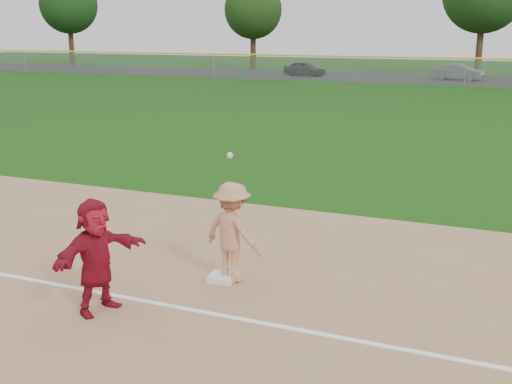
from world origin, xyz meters
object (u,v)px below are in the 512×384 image
at_px(first_base, 222,277).
at_px(car_mid, 459,72).
at_px(base_runner, 96,256).
at_px(car_left, 305,69).

bearing_deg(first_base, car_mid, 91.10).
xyz_separation_m(first_base, base_runner, (-1.18, -1.77, 0.81)).
bearing_deg(car_left, base_runner, -155.85).
bearing_deg(base_runner, car_mid, 16.46).
bearing_deg(first_base, base_runner, -123.58).
bearing_deg(first_base, car_left, 106.97).
bearing_deg(base_runner, first_base, -16.75).
distance_m(first_base, base_runner, 2.27).
bearing_deg(car_left, car_mid, -78.86).
xyz_separation_m(first_base, car_left, (-13.71, 44.95, 0.57)).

